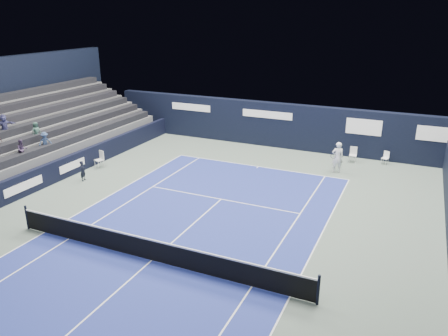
# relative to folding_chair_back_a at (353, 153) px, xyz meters

# --- Properties ---
(ground) EXTENTS (48.00, 48.00, 0.00)m
(ground) POSITION_rel_folding_chair_back_a_xyz_m (-5.14, -13.22, -0.56)
(ground) COLOR #54645A
(ground) RESTS_ON ground
(court_surface) EXTENTS (10.97, 23.77, 0.01)m
(court_surface) POSITION_rel_folding_chair_back_a_xyz_m (-5.14, -15.22, -0.56)
(court_surface) COLOR navy
(court_surface) RESTS_ON ground
(folding_chair_back_a) EXTENTS (0.46, 0.45, 0.99)m
(folding_chair_back_a) POSITION_rel_folding_chair_back_a_xyz_m (0.00, 0.00, 0.00)
(folding_chair_back_a) COLOR silver
(folding_chair_back_a) RESTS_ON ground
(folding_chair_back_b) EXTENTS (0.47, 0.46, 0.83)m
(folding_chair_back_b) POSITION_rel_folding_chair_back_a_xyz_m (1.92, 0.44, -0.09)
(folding_chair_back_b) COLOR white
(folding_chair_back_b) RESTS_ON ground
(line_judge_chair) EXTENTS (0.58, 0.57, 1.05)m
(line_judge_chair) POSITION_rel_folding_chair_back_a_xyz_m (-13.91, -7.44, 0.03)
(line_judge_chair) COLOR white
(line_judge_chair) RESTS_ON ground
(line_judge) EXTENTS (0.37, 0.47, 1.16)m
(line_judge) POSITION_rel_folding_chair_back_a_xyz_m (-13.34, -9.63, 0.01)
(line_judge) COLOR black
(line_judge) RESTS_ON ground
(court_markings) EXTENTS (11.03, 23.83, 0.00)m
(court_markings) POSITION_rel_folding_chair_back_a_xyz_m (-5.14, -15.22, -0.55)
(court_markings) COLOR white
(court_markings) RESTS_ON court_surface
(tennis_net) EXTENTS (12.90, 0.10, 1.10)m
(tennis_net) POSITION_rel_folding_chair_back_a_xyz_m (-5.14, -15.22, -0.05)
(tennis_net) COLOR black
(tennis_net) RESTS_ON ground
(back_sponsor_wall) EXTENTS (26.00, 0.63, 3.10)m
(back_sponsor_wall) POSITION_rel_folding_chair_back_a_xyz_m (-5.13, 1.28, 0.99)
(back_sponsor_wall) COLOR black
(back_sponsor_wall) RESTS_ON ground
(side_barrier_left) EXTENTS (0.33, 22.00, 1.20)m
(side_barrier_left) POSITION_rel_folding_chair_back_a_xyz_m (-14.64, -9.24, 0.04)
(side_barrier_left) COLOR black
(side_barrier_left) RESTS_ON ground
(spectator_stand) EXTENTS (6.00, 18.00, 6.40)m
(spectator_stand) POSITION_rel_folding_chair_back_a_xyz_m (-18.41, -8.23, 1.39)
(spectator_stand) COLOR #505053
(spectator_stand) RESTS_ON ground
(tennis_player) EXTENTS (0.80, 0.95, 1.86)m
(tennis_player) POSITION_rel_folding_chair_back_a_xyz_m (-0.58, -2.32, 0.37)
(tennis_player) COLOR white
(tennis_player) RESTS_ON ground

